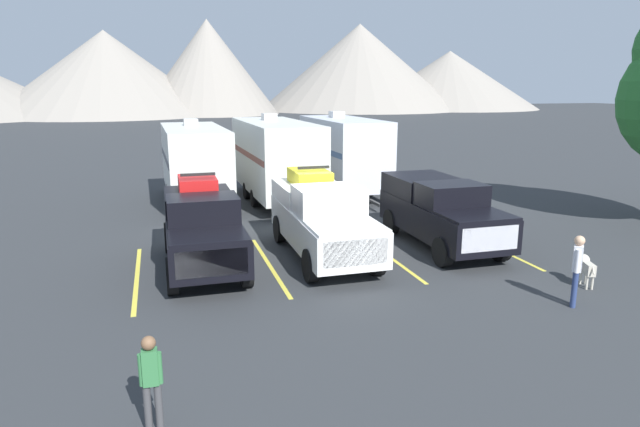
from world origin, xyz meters
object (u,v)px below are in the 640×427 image
pickup_truck_c (440,210)px  person_b (151,377)px  pickup_truck_a (202,225)px  camper_trailer_b (276,156)px  camper_trailer_a (195,160)px  dog (586,265)px  camper_trailer_c (343,151)px  pickup_truck_b (321,216)px  person_a (577,266)px

pickup_truck_c → person_b: bearing=-139.1°
pickup_truck_a → camper_trailer_b: camper_trailer_b is taller
camper_trailer_a → dog: size_ratio=9.86×
camper_trailer_a → camper_trailer_b: camper_trailer_b is taller
camper_trailer_b → dog: bearing=-66.6°
pickup_truck_a → person_b: 7.89m
pickup_truck_a → camper_trailer_c: (7.39, 9.21, 0.83)m
camper_trailer_a → camper_trailer_b: size_ratio=0.93×
pickup_truck_a → camper_trailer_a: (0.43, 9.02, 0.72)m
dog → camper_trailer_c: bearing=98.6°
camper_trailer_a → person_b: camper_trailer_a is taller
camper_trailer_a → dog: bearing=-56.1°
camper_trailer_b → camper_trailer_c: (3.47, 0.86, 0.01)m
pickup_truck_b → camper_trailer_c: bearing=67.4°
pickup_truck_c → person_a: bearing=-84.1°
camper_trailer_b → pickup_truck_a: bearing=-115.1°
camper_trailer_c → person_a: camper_trailer_c is taller
person_b → person_a: bearing=13.2°
pickup_truck_b → person_b: pickup_truck_b is taller
camper_trailer_c → person_b: (-8.77, -16.97, -1.15)m
pickup_truck_b → camper_trailer_c: 9.98m
pickup_truck_b → camper_trailer_c: camper_trailer_c is taller
pickup_truck_c → dog: 4.86m
pickup_truck_a → dog: 10.45m
pickup_truck_a → pickup_truck_b: (3.57, 0.03, 0.02)m
camper_trailer_a → person_b: bearing=-96.2°
pickup_truck_c → person_b: pickup_truck_c is taller
pickup_truck_a → camper_trailer_c: camper_trailer_c is taller
pickup_truck_c → person_b: (-8.96, -7.78, -0.27)m
pickup_truck_b → dog: size_ratio=7.02×
pickup_truck_c → camper_trailer_b: 9.15m
camper_trailer_a → camper_trailer_b: 3.55m
pickup_truck_a → pickup_truck_b: 3.57m
person_b → pickup_truck_b: bearing=57.6°
pickup_truck_a → camper_trailer_a: 9.05m
camper_trailer_a → camper_trailer_b: bearing=-10.7°
pickup_truck_c → pickup_truck_b: bearing=179.8°
pickup_truck_b → camper_trailer_c: size_ratio=0.75×
pickup_truck_a → pickup_truck_b: pickup_truck_b is taller
person_b → dog: (10.83, 3.34, -0.36)m
camper_trailer_b → person_a: (4.24, -13.88, -1.04)m
pickup_truck_a → pickup_truck_c: (7.58, 0.01, -0.04)m
pickup_truck_a → dog: (9.45, -4.42, -0.67)m
camper_trailer_a → dog: camper_trailer_a is taller
person_b → pickup_truck_c: bearing=40.9°
camper_trailer_b → person_a: camper_trailer_b is taller
pickup_truck_b → pickup_truck_a: bearing=-179.5°
camper_trailer_b → dog: size_ratio=10.56×
camper_trailer_a → pickup_truck_b: bearing=-70.8°
camper_trailer_a → person_a: 16.49m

